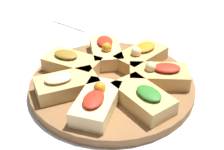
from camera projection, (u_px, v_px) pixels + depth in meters
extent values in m
plane|color=silver|center=(112.00, 88.00, 0.62)|extent=(3.00, 3.00, 0.00)
cylinder|color=brown|center=(112.00, 85.00, 0.62)|extent=(0.32, 0.32, 0.02)
cube|color=tan|center=(159.00, 76.00, 0.60)|extent=(0.12, 0.13, 0.03)
ellipsoid|color=red|center=(167.00, 68.00, 0.59)|extent=(0.06, 0.06, 0.01)
sphere|color=beige|center=(151.00, 67.00, 0.59)|extent=(0.02, 0.02, 0.02)
cube|color=tan|center=(142.00, 58.00, 0.66)|extent=(0.11, 0.06, 0.03)
ellipsoid|color=orange|center=(146.00, 48.00, 0.66)|extent=(0.05, 0.03, 0.01)
sphere|color=beige|center=(137.00, 52.00, 0.64)|extent=(0.02, 0.02, 0.02)
cube|color=#DBB775|center=(106.00, 52.00, 0.68)|extent=(0.12, 0.13, 0.03)
ellipsoid|color=red|center=(105.00, 41.00, 0.68)|extent=(0.06, 0.06, 0.01)
sphere|color=orange|center=(107.00, 48.00, 0.66)|extent=(0.02, 0.02, 0.02)
cube|color=tan|center=(72.00, 64.00, 0.64)|extent=(0.09, 0.13, 0.03)
ellipsoid|color=olive|center=(66.00, 54.00, 0.63)|extent=(0.05, 0.06, 0.01)
cube|color=tan|center=(67.00, 85.00, 0.58)|extent=(0.13, 0.10, 0.03)
ellipsoid|color=beige|center=(58.00, 78.00, 0.56)|extent=(0.06, 0.05, 0.01)
cube|color=#E5C689|center=(97.00, 103.00, 0.53)|extent=(0.13, 0.10, 0.03)
ellipsoid|color=red|center=(94.00, 99.00, 0.51)|extent=(0.06, 0.05, 0.01)
sphere|color=orange|center=(100.00, 88.00, 0.54)|extent=(0.02, 0.02, 0.02)
cube|color=tan|center=(143.00, 98.00, 0.55)|extent=(0.08, 0.12, 0.03)
ellipsoid|color=#2D7A28|center=(149.00, 93.00, 0.53)|extent=(0.04, 0.06, 0.01)
cube|color=white|center=(85.00, 18.00, 0.91)|extent=(0.15, 0.13, 0.01)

